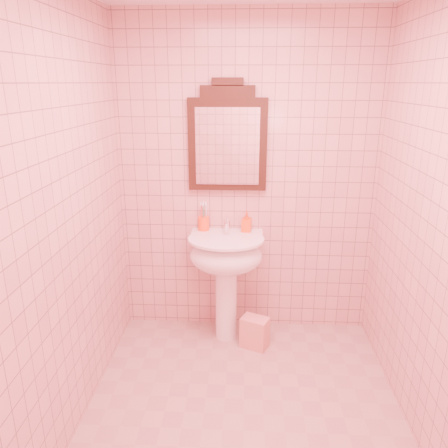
# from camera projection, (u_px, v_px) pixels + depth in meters

# --- Properties ---
(floor) EXTENTS (2.20, 2.20, 0.00)m
(floor) POSITION_uv_depth(u_px,v_px,m) (244.00, 414.00, 2.74)
(floor) COLOR tan
(floor) RESTS_ON ground
(back_wall) EXTENTS (2.00, 0.02, 2.50)m
(back_wall) POSITION_uv_depth(u_px,v_px,m) (247.00, 181.00, 3.40)
(back_wall) COLOR #DBA298
(back_wall) RESTS_ON floor
(pedestal_sink) EXTENTS (0.58, 0.58, 0.86)m
(pedestal_sink) POSITION_uv_depth(u_px,v_px,m) (226.00, 262.00, 3.37)
(pedestal_sink) COLOR white
(pedestal_sink) RESTS_ON floor
(faucet) EXTENTS (0.04, 0.16, 0.11)m
(faucet) POSITION_uv_depth(u_px,v_px,m) (227.00, 225.00, 3.42)
(faucet) COLOR white
(faucet) RESTS_ON pedestal_sink
(mirror) EXTENTS (0.59, 0.06, 0.83)m
(mirror) POSITION_uv_depth(u_px,v_px,m) (228.00, 140.00, 3.28)
(mirror) COLOR black
(mirror) RESTS_ON back_wall
(toothbrush_cup) EXTENTS (0.09, 0.09, 0.21)m
(toothbrush_cup) POSITION_uv_depth(u_px,v_px,m) (204.00, 223.00, 3.46)
(toothbrush_cup) COLOR #FF4915
(toothbrush_cup) RESTS_ON pedestal_sink
(soap_dispenser) EXTENTS (0.08, 0.08, 0.16)m
(soap_dispenser) POSITION_uv_depth(u_px,v_px,m) (247.00, 222.00, 3.42)
(soap_dispenser) COLOR #E54E13
(soap_dispenser) RESTS_ON pedestal_sink
(towel) EXTENTS (0.24, 0.21, 0.25)m
(towel) POSITION_uv_depth(u_px,v_px,m) (255.00, 332.00, 3.41)
(towel) COLOR #E19C84
(towel) RESTS_ON floor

